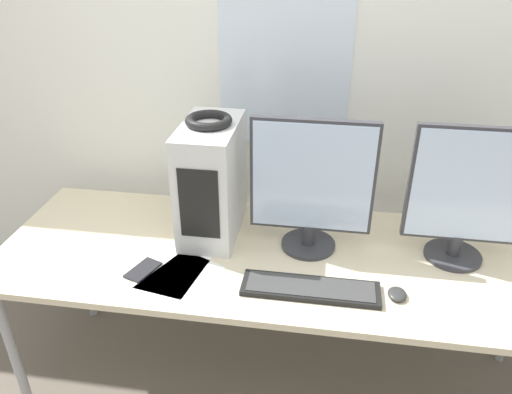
{
  "coord_description": "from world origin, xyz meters",
  "views": [
    {
      "loc": [
        0.15,
        -1.22,
        1.89
      ],
      "look_at": [
        -0.11,
        0.4,
        0.98
      ],
      "focal_mm": 35.0,
      "sensor_mm": 36.0,
      "label": 1
    }
  ],
  "objects_px": {
    "keyboard": "(310,289)",
    "mouse": "(397,294)",
    "headphones": "(209,120)",
    "monitor_right_near": "(466,196)",
    "cell_phone": "(143,270)",
    "pc_tower": "(212,180)",
    "monitor_main": "(312,186)"
  },
  "relations": [
    {
      "from": "pc_tower",
      "to": "headphones",
      "type": "xyz_separation_m",
      "value": [
        0.0,
        0.0,
        0.25
      ]
    },
    {
      "from": "headphones",
      "to": "keyboard",
      "type": "xyz_separation_m",
      "value": [
        0.43,
        -0.34,
        -0.48
      ]
    },
    {
      "from": "monitor_right_near",
      "to": "cell_phone",
      "type": "distance_m",
      "value": 1.23
    },
    {
      "from": "keyboard",
      "to": "cell_phone",
      "type": "relative_size",
      "value": 3.15
    },
    {
      "from": "headphones",
      "to": "mouse",
      "type": "relative_size",
      "value": 2.24
    },
    {
      "from": "monitor_main",
      "to": "monitor_right_near",
      "type": "relative_size",
      "value": 1.0
    },
    {
      "from": "monitor_right_near",
      "to": "mouse",
      "type": "xyz_separation_m",
      "value": [
        -0.24,
        -0.28,
        -0.26
      ]
    },
    {
      "from": "cell_phone",
      "to": "keyboard",
      "type": "bearing_deg",
      "value": 19.33
    },
    {
      "from": "headphones",
      "to": "cell_phone",
      "type": "bearing_deg",
      "value": -121.39
    },
    {
      "from": "pc_tower",
      "to": "mouse",
      "type": "xyz_separation_m",
      "value": [
        0.73,
        -0.33,
        -0.23
      ]
    },
    {
      "from": "monitor_right_near",
      "to": "keyboard",
      "type": "distance_m",
      "value": 0.67
    },
    {
      "from": "pc_tower",
      "to": "headphones",
      "type": "distance_m",
      "value": 0.25
    },
    {
      "from": "monitor_right_near",
      "to": "mouse",
      "type": "height_order",
      "value": "monitor_right_near"
    },
    {
      "from": "pc_tower",
      "to": "monitor_main",
      "type": "xyz_separation_m",
      "value": [
        0.41,
        -0.06,
        0.04
      ]
    },
    {
      "from": "monitor_right_near",
      "to": "keyboard",
      "type": "relative_size",
      "value": 1.11
    },
    {
      "from": "pc_tower",
      "to": "monitor_main",
      "type": "distance_m",
      "value": 0.41
    },
    {
      "from": "monitor_main",
      "to": "pc_tower",
      "type": "bearing_deg",
      "value": 171.56
    },
    {
      "from": "pc_tower",
      "to": "monitor_main",
      "type": "bearing_deg",
      "value": -8.44
    },
    {
      "from": "monitor_right_near",
      "to": "mouse",
      "type": "distance_m",
      "value": 0.45
    },
    {
      "from": "mouse",
      "to": "cell_phone",
      "type": "height_order",
      "value": "mouse"
    },
    {
      "from": "pc_tower",
      "to": "cell_phone",
      "type": "distance_m",
      "value": 0.45
    },
    {
      "from": "mouse",
      "to": "monitor_right_near",
      "type": "bearing_deg",
      "value": 49.65
    },
    {
      "from": "pc_tower",
      "to": "keyboard",
      "type": "distance_m",
      "value": 0.6
    },
    {
      "from": "headphones",
      "to": "monitor_right_near",
      "type": "distance_m",
      "value": 1.0
    },
    {
      "from": "monitor_right_near",
      "to": "cell_phone",
      "type": "bearing_deg",
      "value": -166.74
    },
    {
      "from": "monitor_main",
      "to": "monitor_right_near",
      "type": "bearing_deg",
      "value": 1.26
    },
    {
      "from": "monitor_right_near",
      "to": "keyboard",
      "type": "height_order",
      "value": "monitor_right_near"
    },
    {
      "from": "mouse",
      "to": "monitor_main",
      "type": "bearing_deg",
      "value": 140.99
    },
    {
      "from": "keyboard",
      "to": "mouse",
      "type": "height_order",
      "value": "mouse"
    },
    {
      "from": "pc_tower",
      "to": "cell_phone",
      "type": "relative_size",
      "value": 3.06
    },
    {
      "from": "headphones",
      "to": "mouse",
      "type": "xyz_separation_m",
      "value": [
        0.73,
        -0.33,
        -0.48
      ]
    },
    {
      "from": "pc_tower",
      "to": "headphones",
      "type": "relative_size",
      "value": 2.64
    }
  ]
}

